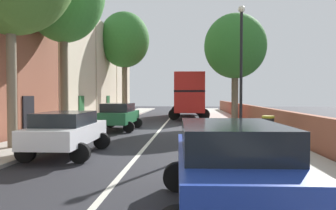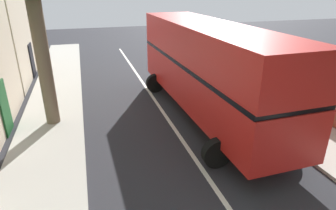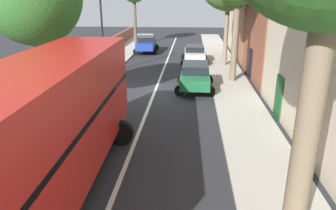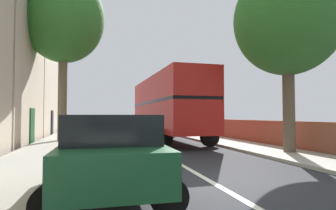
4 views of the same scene
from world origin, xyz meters
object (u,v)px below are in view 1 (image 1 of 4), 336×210
(parked_car_green_left_0, at_px, (119,115))
(lamppost_right, at_px, (241,61))
(double_decker_bus, at_px, (188,93))
(street_tree_right_3, at_px, (235,47))
(parked_car_blue_right_1, at_px, (229,163))
(litter_bin_right, at_px, (268,128))
(street_tree_left_4, at_px, (124,40))
(parked_car_white_left_2, at_px, (67,130))

(parked_car_green_left_0, relative_size, lamppost_right, 0.69)
(double_decker_bus, relative_size, street_tree_right_3, 1.37)
(double_decker_bus, height_order, parked_car_blue_right_1, double_decker_bus)
(double_decker_bus, bearing_deg, parked_car_blue_right_1, -88.19)
(parked_car_green_left_0, xyz_separation_m, parked_car_blue_right_1, (5.00, -13.52, 0.00))
(lamppost_right, bearing_deg, parked_car_green_left_0, 152.27)
(parked_car_blue_right_1, relative_size, lamppost_right, 0.72)
(lamppost_right, distance_m, litter_bin_right, 3.50)
(street_tree_left_4, bearing_deg, street_tree_right_3, -39.94)
(parked_car_green_left_0, relative_size, parked_car_blue_right_1, 0.96)
(double_decker_bus, xyz_separation_m, parked_car_green_left_0, (-4.20, -11.85, -1.41))
(street_tree_right_3, relative_size, lamppost_right, 1.27)
(lamppost_right, bearing_deg, street_tree_right_3, 83.93)
(lamppost_right, relative_size, litter_bin_right, 5.73)
(double_decker_bus, height_order, lamppost_right, lamppost_right)
(litter_bin_right, bearing_deg, lamppost_right, 129.50)
(parked_car_blue_right_1, height_order, street_tree_right_3, street_tree_right_3)
(parked_car_green_left_0, xyz_separation_m, litter_bin_right, (7.80, -4.79, -0.27))
(parked_car_blue_right_1, xyz_separation_m, litter_bin_right, (2.80, 8.73, -0.27))
(parked_car_white_left_2, bearing_deg, parked_car_blue_right_1, -46.85)
(street_tree_right_3, bearing_deg, parked_car_blue_right_1, -98.38)
(parked_car_green_left_0, distance_m, lamppost_right, 8.20)
(street_tree_left_4, xyz_separation_m, lamppost_right, (9.10, -16.46, -3.94))
(double_decker_bus, height_order, parked_car_green_left_0, double_decker_bus)
(street_tree_right_3, bearing_deg, double_decker_bus, 115.35)
(parked_car_white_left_2, xyz_separation_m, street_tree_right_3, (7.66, 12.72, 4.83))
(litter_bin_right, bearing_deg, parked_car_blue_right_1, -107.77)
(parked_car_green_left_0, distance_m, street_tree_left_4, 14.75)
(parked_car_blue_right_1, bearing_deg, parked_car_white_left_2, 133.15)
(parked_car_white_left_2, distance_m, street_tree_left_4, 22.28)
(parked_car_white_left_2, xyz_separation_m, litter_bin_right, (7.80, 3.40, -0.22))
(parked_car_green_left_0, bearing_deg, lamppost_right, -27.73)
(street_tree_left_4, bearing_deg, parked_car_blue_right_1, -74.53)
(double_decker_bus, relative_size, street_tree_left_4, 1.05)
(street_tree_right_3, bearing_deg, street_tree_left_4, 140.06)
(parked_car_white_left_2, relative_size, street_tree_right_3, 0.53)
(street_tree_left_4, bearing_deg, lamppost_right, -61.06)
(parked_car_blue_right_1, distance_m, lamppost_right, 10.50)
(parked_car_green_left_0, relative_size, street_tree_right_3, 0.54)
(street_tree_right_3, bearing_deg, lamppost_right, -96.07)
(parked_car_blue_right_1, bearing_deg, street_tree_right_3, 81.62)
(parked_car_blue_right_1, distance_m, street_tree_left_4, 28.23)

